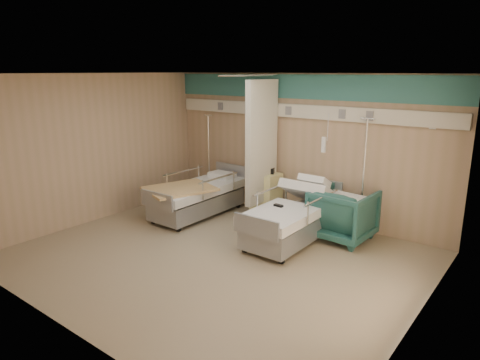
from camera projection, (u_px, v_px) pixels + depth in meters
The scene contains 13 objects.
ground at pixel (216, 257), 6.73m from camera, with size 6.00×5.00×0.00m, color #85755C.
room_walls at pixel (224, 137), 6.48m from camera, with size 6.04×5.04×2.82m.
bed_right at pixel (292, 223), 7.29m from camera, with size 1.00×2.16×0.63m, color silver, non-canonical shape.
bed_left at pixel (198, 200), 8.59m from camera, with size 1.00×2.16×0.63m, color silver, non-canonical shape.
bedside_cabinet at pixel (266, 194), 8.64m from camera, with size 0.50×0.48×0.85m, color #F3EB97.
visitor_armchair at pixel (343, 214), 7.34m from camera, with size 0.95×0.98×0.89m, color #1F4E49.
waffle_blanket at pixel (344, 188), 7.18m from camera, with size 0.62×0.55×0.07m, color white.
iv_stand_right at pixel (361, 212), 7.53m from camera, with size 0.37×0.37×2.08m.
iv_stand_left at pixel (209, 184), 9.55m from camera, with size 0.34×0.34×1.92m.
call_remote at pixel (278, 205), 7.17m from camera, with size 0.16×0.07×0.04m, color black.
tan_blanket at pixel (180, 189), 8.17m from camera, with size 0.98×1.23×0.04m, color tan.
toiletry_bag at pixel (269, 171), 8.51m from camera, with size 0.21×0.13×0.11m, color black.
white_cup at pixel (261, 168), 8.71m from camera, with size 0.09×0.09×0.13m, color white.
Camera 1 is at (4.08, -4.70, 2.85)m, focal length 32.00 mm.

